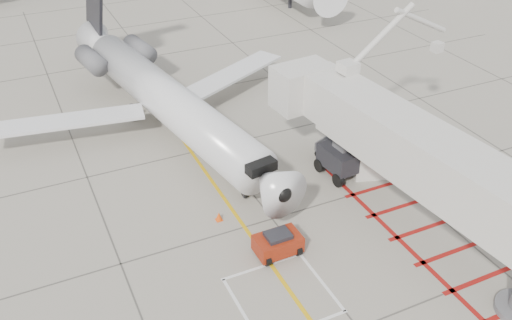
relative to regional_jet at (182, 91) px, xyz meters
name	(u,v)px	position (x,y,z in m)	size (l,w,h in m)	color
ground_plane	(310,267)	(1.59, -12.99, -3.76)	(260.00, 260.00, 0.00)	gray
regional_jet	(182,91)	(0.00, 0.00, 0.00)	(22.78, 28.72, 7.53)	silver
jet_bridge	(425,168)	(7.76, -12.80, -0.02)	(8.88, 18.74, 7.50)	silver
pushback_tug	(278,243)	(0.65, -11.44, -3.12)	(2.20, 1.38, 1.28)	maroon
baggage_cart	(330,147)	(7.57, -4.83, -3.23)	(1.69, 1.07, 1.07)	#535357
ground_power_unit	(377,157)	(8.96, -7.68, -2.68)	(2.74, 1.60, 2.17)	silver
cone_nose	(219,216)	(-0.96, -7.89, -3.51)	(0.36, 0.36, 0.50)	#E8490C
cone_side	(249,173)	(2.10, -4.90, -3.51)	(0.36, 0.36, 0.50)	#FA5A0D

